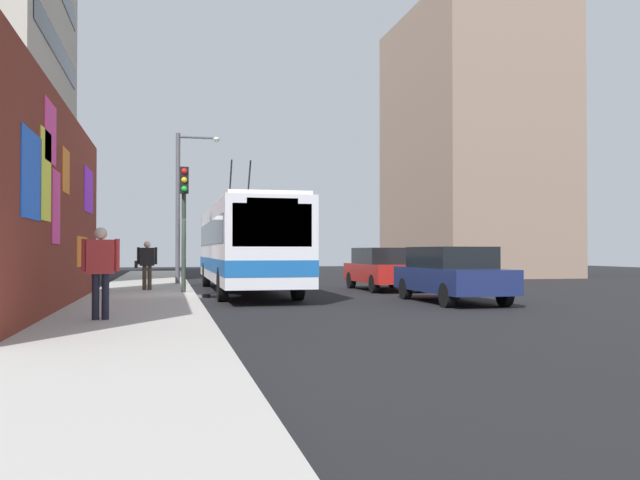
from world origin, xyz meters
name	(u,v)px	position (x,y,z in m)	size (l,w,h in m)	color
ground_plane	(196,298)	(0.00, 0.00, 0.00)	(80.00, 80.00, 0.00)	black
sidewalk_slab	(142,297)	(0.00, 1.60, 0.07)	(48.00, 3.20, 0.15)	#ADA8A0
graffiti_wall	(59,208)	(-4.17, 3.35, 2.47)	(13.68, 0.32, 4.93)	maroon
building_far_right	(471,144)	(15.86, -17.00, 7.90)	(11.69, 7.73, 15.81)	gray
city_bus	(245,244)	(2.50, -1.80, 1.72)	(12.56, 2.49, 4.85)	silver
parked_car_navy	(451,273)	(-3.30, -7.00, 0.84)	(4.58, 1.86, 1.58)	navy
parked_car_red	(384,268)	(2.65, -7.00, 0.84)	(4.42, 1.94, 1.58)	#B21E19
pedestrian_near_wall	(101,265)	(-7.40, 2.10, 1.20)	(0.24, 0.70, 1.77)	#1E1E2D
pedestrian_midblock	(147,261)	(2.27, 1.53, 1.11)	(0.22, 0.74, 1.64)	#3F3326
traffic_light	(184,207)	(0.64, 0.35, 2.85)	(0.49, 0.28, 4.00)	#2D382D
street_lamp	(183,196)	(6.64, 0.24, 3.69)	(0.44, 1.78, 6.11)	#4C4C51
curbside_puddle	(213,296)	(0.93, -0.60, 0.00)	(1.84, 1.84, 0.00)	black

